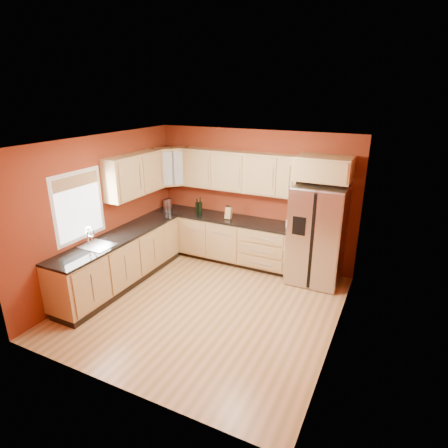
{
  "coord_description": "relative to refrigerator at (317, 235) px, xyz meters",
  "views": [
    {
      "loc": [
        2.57,
        -4.57,
        3.29
      ],
      "look_at": [
        -0.11,
        0.9,
        1.09
      ],
      "focal_mm": 30.0,
      "sensor_mm": 36.0,
      "label": 1
    }
  ],
  "objects": [
    {
      "name": "floor",
      "position": [
        -1.35,
        -1.62,
        -0.89
      ],
      "size": [
        4.0,
        4.0,
        0.0
      ],
      "primitive_type": "plane",
      "color": "#9F773D",
      "rests_on": "ground"
    },
    {
      "name": "ceiling",
      "position": [
        -1.35,
        -1.62,
        1.71
      ],
      "size": [
        4.0,
        4.0,
        0.0
      ],
      "primitive_type": "plane",
      "color": "silver",
      "rests_on": "wall_back"
    },
    {
      "name": "wall_back",
      "position": [
        -1.35,
        0.38,
        0.41
      ],
      "size": [
        4.0,
        0.04,
        2.6
      ],
      "primitive_type": "cube",
      "color": "maroon",
      "rests_on": "floor"
    },
    {
      "name": "wall_front",
      "position": [
        -1.35,
        -3.62,
        0.41
      ],
      "size": [
        4.0,
        0.04,
        2.6
      ],
      "primitive_type": "cube",
      "color": "maroon",
      "rests_on": "floor"
    },
    {
      "name": "wall_left",
      "position": [
        -3.35,
        -1.62,
        0.41
      ],
      "size": [
        0.04,
        4.0,
        2.6
      ],
      "primitive_type": "cube",
      "color": "maroon",
      "rests_on": "floor"
    },
    {
      "name": "wall_right",
      "position": [
        0.65,
        -1.62,
        0.41
      ],
      "size": [
        0.04,
        4.0,
        2.6
      ],
      "primitive_type": "cube",
      "color": "maroon",
      "rests_on": "floor"
    },
    {
      "name": "base_cabinets_back",
      "position": [
        -1.9,
        0.07,
        -0.45
      ],
      "size": [
        2.9,
        0.6,
        0.88
      ],
      "primitive_type": "cube",
      "color": "tan",
      "rests_on": "floor"
    },
    {
      "name": "base_cabinets_left",
      "position": [
        -3.05,
        -1.62,
        -0.45
      ],
      "size": [
        0.6,
        2.8,
        0.88
      ],
      "primitive_type": "cube",
      "color": "tan",
      "rests_on": "floor"
    },
    {
      "name": "countertop_back",
      "position": [
        -1.9,
        0.06,
        0.01
      ],
      "size": [
        2.9,
        0.62,
        0.04
      ],
      "primitive_type": "cube",
      "color": "black",
      "rests_on": "base_cabinets_back"
    },
    {
      "name": "countertop_left",
      "position": [
        -3.04,
        -1.62,
        0.01
      ],
      "size": [
        0.62,
        2.8,
        0.04
      ],
      "primitive_type": "cube",
      "color": "black",
      "rests_on": "base_cabinets_left"
    },
    {
      "name": "upper_cabinets_back",
      "position": [
        -1.6,
        0.21,
        0.94
      ],
      "size": [
        2.3,
        0.33,
        0.75
      ],
      "primitive_type": "cube",
      "color": "tan",
      "rests_on": "wall_back"
    },
    {
      "name": "upper_cabinets_left",
      "position": [
        -3.19,
        -0.9,
        0.94
      ],
      "size": [
        0.33,
        1.35,
        0.75
      ],
      "primitive_type": "cube",
      "color": "tan",
      "rests_on": "wall_left"
    },
    {
      "name": "corner_upper_cabinet",
      "position": [
        -3.02,
        0.04,
        0.94
      ],
      "size": [
        0.67,
        0.67,
        0.75
      ],
      "primitive_type": "cube",
      "rotation": [
        0.0,
        0.0,
        0.79
      ],
      "color": "tan",
      "rests_on": "wall_back"
    },
    {
      "name": "over_fridge_cabinet",
      "position": [
        0.0,
        0.07,
        1.16
      ],
      "size": [
        0.92,
        0.6,
        0.4
      ],
      "primitive_type": "cube",
      "color": "tan",
      "rests_on": "wall_back"
    },
    {
      "name": "refrigerator",
      "position": [
        0.0,
        0.0,
        0.0
      ],
      "size": [
        0.9,
        0.75,
        1.78
      ],
      "primitive_type": "cube",
      "color": "#B0B0B5",
      "rests_on": "floor"
    },
    {
      "name": "window",
      "position": [
        -3.33,
        -2.12,
        0.66
      ],
      "size": [
        0.03,
        0.9,
        1.0
      ],
      "primitive_type": "cube",
      "color": "white",
      "rests_on": "wall_left"
    },
    {
      "name": "sink_faucet",
      "position": [
        -3.04,
        -2.12,
        0.18
      ],
      "size": [
        0.5,
        0.42,
        0.3
      ],
      "primitive_type": null,
      "color": "white",
      "rests_on": "countertop_left"
    },
    {
      "name": "canister_left",
      "position": [
        -3.2,
        0.04,
        0.13
      ],
      "size": [
        0.14,
        0.14,
        0.19
      ],
      "primitive_type": "cylinder",
      "rotation": [
        0.0,
        0.0,
        0.22
      ],
      "color": "#B0B0B5",
      "rests_on": "countertop_back"
    },
    {
      "name": "canister_right",
      "position": [
        -3.14,
        0.07,
        0.14
      ],
      "size": [
        0.14,
        0.14,
        0.21
      ],
      "primitive_type": "cylinder",
      "rotation": [
        0.0,
        0.0,
        -0.1
      ],
      "color": "#B0B0B5",
      "rests_on": "countertop_back"
    },
    {
      "name": "wine_bottle_a",
      "position": [
        -2.45,
        0.06,
        0.18
      ],
      "size": [
        0.08,
        0.08,
        0.3
      ],
      "primitive_type": null,
      "rotation": [
        0.0,
        0.0,
        -0.2
      ],
      "color": "black",
      "rests_on": "countertop_back"
    },
    {
      "name": "wine_bottle_b",
      "position": [
        -2.35,
        0.02,
        0.2
      ],
      "size": [
        0.08,
        0.08,
        0.34
      ],
      "primitive_type": null,
      "rotation": [
        0.0,
        0.0,
        0.07
      ],
      "color": "black",
      "rests_on": "countertop_back"
    },
    {
      "name": "knife_block",
      "position": [
        -1.73,
        0.02,
        0.14
      ],
      "size": [
        0.12,
        0.11,
        0.23
      ],
      "primitive_type": "cube",
      "rotation": [
        0.0,
        0.0,
        0.03
      ],
      "color": "tan",
      "rests_on": "countertop_back"
    },
    {
      "name": "soap_dispenser",
      "position": [
        -0.55,
        0.04,
        0.12
      ],
      "size": [
        0.08,
        0.08,
        0.18
      ],
      "primitive_type": "cylinder",
      "rotation": [
        0.0,
        0.0,
        0.39
      ],
      "color": "white",
      "rests_on": "countertop_back"
    }
  ]
}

